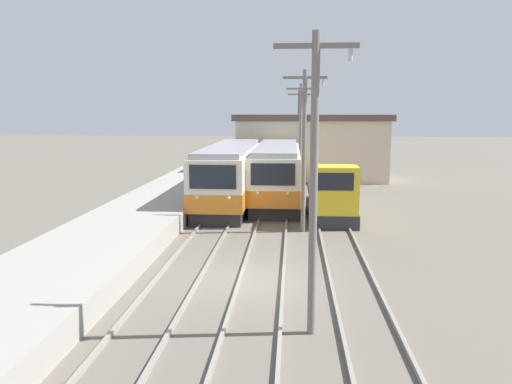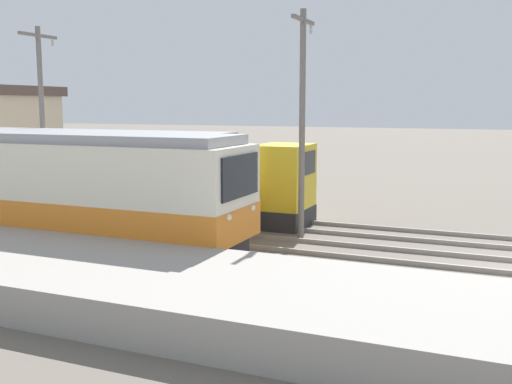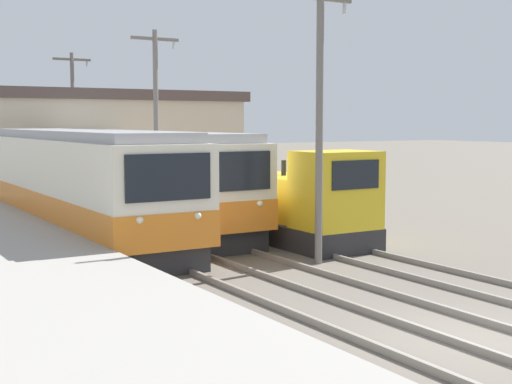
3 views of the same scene
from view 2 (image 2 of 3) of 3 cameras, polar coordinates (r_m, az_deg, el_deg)
commuter_train_left at (r=20.01m, az=-19.86°, el=-0.08°), size 2.84×13.97×3.59m
commuter_train_center at (r=23.07m, az=-17.87°, el=0.98°), size 2.84×13.74×3.51m
shunting_locomotive at (r=22.45m, az=-1.15°, el=0.08°), size 2.40×5.63×3.00m
catenary_mast_mid at (r=19.81m, az=4.43°, el=7.23°), size 2.00×0.20×7.46m
catenary_mast_far at (r=25.51m, az=-19.70°, el=7.00°), size 2.00×0.20×7.46m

